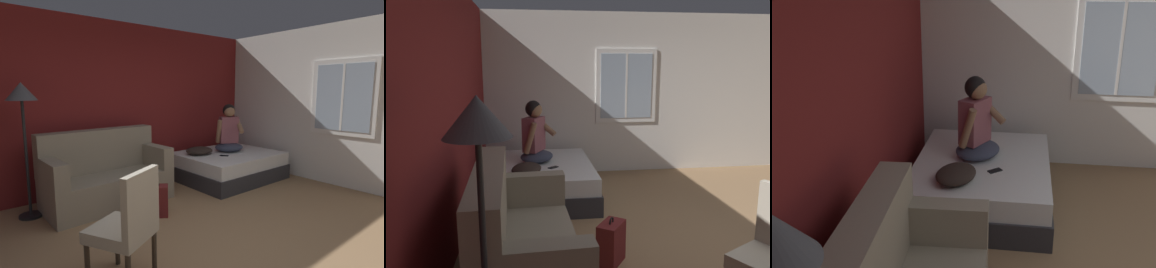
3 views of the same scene
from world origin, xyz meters
TOP-DOWN VIEW (x-y plane):
  - wall_back_accent at (0.00, 2.85)m, footprint 11.02×0.16m
  - wall_side_with_window at (3.09, 0.01)m, footprint 0.19×6.94m
  - bed at (1.90, 1.89)m, footprint 1.78×1.44m
  - person_seated at (1.99, 1.97)m, footprint 0.67×0.63m
  - throw_pillow at (1.38, 2.09)m, footprint 0.57×0.49m
  - cell_phone at (1.64, 1.74)m, footprint 0.14×0.15m

SIDE VIEW (x-z plane):
  - bed at x=1.90m, z-range 0.00..0.48m
  - cell_phone at x=1.64m, z-range 0.48..0.49m
  - throw_pillow at x=1.38m, z-range 0.48..0.62m
  - person_seated at x=1.99m, z-range 0.40..1.27m
  - wall_back_accent at x=0.00m, z-range 0.00..2.70m
  - wall_side_with_window at x=3.09m, z-range 0.00..2.70m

